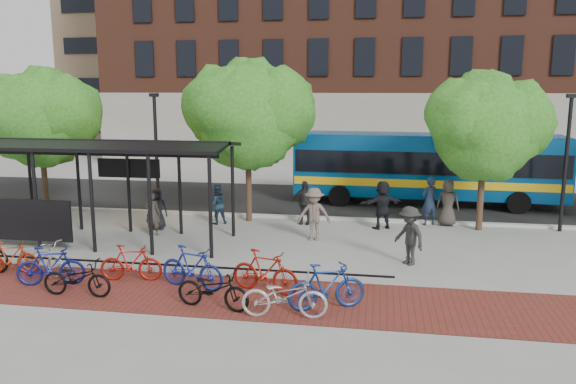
% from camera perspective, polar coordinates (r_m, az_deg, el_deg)
% --- Properties ---
extents(ground, '(160.00, 160.00, 0.00)m').
position_cam_1_polar(ground, '(19.31, 2.46, -5.52)').
color(ground, '#9E9E99').
rests_on(ground, ground).
extents(asphalt_street, '(160.00, 8.00, 0.01)m').
position_cam_1_polar(asphalt_street, '(27.05, 4.55, -0.87)').
color(asphalt_street, black).
rests_on(asphalt_street, ground).
extents(curb, '(160.00, 0.25, 0.12)m').
position_cam_1_polar(curb, '(23.14, 3.68, -2.67)').
color(curb, '#B7B7B2').
rests_on(curb, ground).
extents(brick_strip, '(24.00, 3.00, 0.01)m').
position_cam_1_polar(brick_strip, '(15.06, -7.67, -10.31)').
color(brick_strip, maroon).
rests_on(brick_strip, ground).
extents(bike_rack_rail, '(12.00, 0.05, 0.95)m').
position_cam_1_polar(bike_rack_rail, '(16.26, -11.16, -8.83)').
color(bike_rack_rail, black).
rests_on(bike_rack_rail, ground).
extents(building_brick, '(55.00, 14.00, 20.00)m').
position_cam_1_polar(building_brick, '(45.33, 20.10, 15.82)').
color(building_brick, brown).
rests_on(building_brick, ground).
extents(bus_shelter, '(10.60, 3.07, 3.60)m').
position_cam_1_polar(bus_shelter, '(20.86, -20.45, 3.44)').
color(bus_shelter, black).
rests_on(bus_shelter, ground).
extents(tree_a, '(4.90, 4.00, 6.18)m').
position_cam_1_polar(tree_a, '(26.00, -23.70, 7.24)').
color(tree_a, '#382619').
rests_on(tree_a, ground).
extents(tree_b, '(5.15, 4.20, 6.47)m').
position_cam_1_polar(tree_b, '(22.39, -3.85, 8.27)').
color(tree_b, '#382619').
rests_on(tree_b, ground).
extents(tree_c, '(4.66, 3.80, 5.92)m').
position_cam_1_polar(tree_c, '(22.14, 19.61, 6.61)').
color(tree_c, '#382619').
rests_on(tree_c, ground).
extents(lamp_post_left, '(0.35, 0.20, 5.12)m').
position_cam_1_polar(lamp_post_left, '(24.03, -13.23, 4.07)').
color(lamp_post_left, black).
rests_on(lamp_post_left, ground).
extents(lamp_post_right, '(0.35, 0.20, 5.12)m').
position_cam_1_polar(lamp_post_right, '(23.18, 26.41, 3.02)').
color(lamp_post_right, black).
rests_on(lamp_post_right, ground).
extents(bus, '(12.15, 3.23, 3.26)m').
position_cam_1_polar(bus, '(26.66, 13.91, 2.75)').
color(bus, navy).
rests_on(bus, ground).
extents(bike_1, '(1.68, 0.82, 0.97)m').
position_cam_1_polar(bike_1, '(18.25, -26.40, -6.01)').
color(bike_1, '#99290D').
rests_on(bike_1, ground).
extents(bike_2, '(2.08, 1.33, 1.03)m').
position_cam_1_polar(bike_2, '(17.89, -23.82, -6.02)').
color(bike_2, '#B5B5B7').
rests_on(bike_2, ground).
extents(bike_3, '(1.91, 0.98, 1.10)m').
position_cam_1_polar(bike_3, '(16.74, -22.97, -6.94)').
color(bike_3, navy).
rests_on(bike_3, ground).
extents(bike_4, '(1.86, 0.67, 0.97)m').
position_cam_1_polar(bike_4, '(15.67, -20.65, -8.19)').
color(bike_4, black).
rests_on(bike_4, ground).
extents(bike_5, '(1.80, 0.73, 1.05)m').
position_cam_1_polar(bike_5, '(16.39, -15.66, -6.94)').
color(bike_5, '#9F190E').
rests_on(bike_5, ground).
extents(bike_7, '(2.03, 1.08, 1.17)m').
position_cam_1_polar(bike_7, '(15.41, -9.72, -7.57)').
color(bike_7, navy).
rests_on(bike_7, ground).
extents(bike_8, '(2.02, 1.02, 1.01)m').
position_cam_1_polar(bike_8, '(14.01, -7.63, -9.73)').
color(bike_8, black).
rests_on(bike_8, ground).
extents(bike_9, '(2.00, 1.07, 1.16)m').
position_cam_1_polar(bike_9, '(14.92, -2.33, -8.07)').
color(bike_9, '#A01C0E').
rests_on(bike_9, ground).
extents(bike_10, '(2.09, 0.87, 1.07)m').
position_cam_1_polar(bike_10, '(13.37, -0.36, -10.52)').
color(bike_10, '#A7A7AA').
rests_on(bike_10, ground).
extents(bike_11, '(2.02, 1.28, 1.18)m').
position_cam_1_polar(bike_11, '(13.85, 3.96, -9.54)').
color(bike_11, navy).
rests_on(bike_11, ground).
extents(pedestrian_0, '(0.87, 0.66, 1.59)m').
position_cam_1_polar(pedestrian_0, '(21.97, -13.14, -1.67)').
color(pedestrian_0, black).
rests_on(pedestrian_0, ground).
extents(pedestrian_1, '(0.60, 0.41, 1.62)m').
position_cam_1_polar(pedestrian_1, '(21.12, -13.59, -2.14)').
color(pedestrian_1, '#36312B').
rests_on(pedestrian_1, ground).
extents(pedestrian_2, '(0.97, 0.91, 1.59)m').
position_cam_1_polar(pedestrian_2, '(22.42, -7.22, -1.24)').
color(pedestrian_2, '#1B2D3F').
rests_on(pedestrian_2, ground).
extents(pedestrian_3, '(1.24, 0.74, 1.89)m').
position_cam_1_polar(pedestrian_3, '(19.86, 2.66, -2.26)').
color(pedestrian_3, brown).
rests_on(pedestrian_3, ground).
extents(pedestrian_4, '(1.04, 0.49, 1.74)m').
position_cam_1_polar(pedestrian_4, '(22.21, 1.68, -1.07)').
color(pedestrian_4, '#252525').
rests_on(pedestrian_4, ground).
extents(pedestrian_5, '(1.79, 1.30, 1.87)m').
position_cam_1_polar(pedestrian_5, '(21.76, 9.57, -1.29)').
color(pedestrian_5, black).
rests_on(pedestrian_5, ground).
extents(pedestrian_6, '(0.97, 0.71, 1.83)m').
position_cam_1_polar(pedestrian_6, '(22.81, 15.93, -1.06)').
color(pedestrian_6, '#3A342F').
rests_on(pedestrian_6, ground).
extents(pedestrian_7, '(0.84, 0.75, 1.92)m').
position_cam_1_polar(pedestrian_7, '(22.73, 14.16, -0.89)').
color(pedestrian_7, '#1A263D').
rests_on(pedestrian_7, ground).
extents(pedestrian_9, '(1.26, 1.34, 1.82)m').
position_cam_1_polar(pedestrian_9, '(17.52, 12.21, -4.35)').
color(pedestrian_9, '#272727').
rests_on(pedestrian_9, ground).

